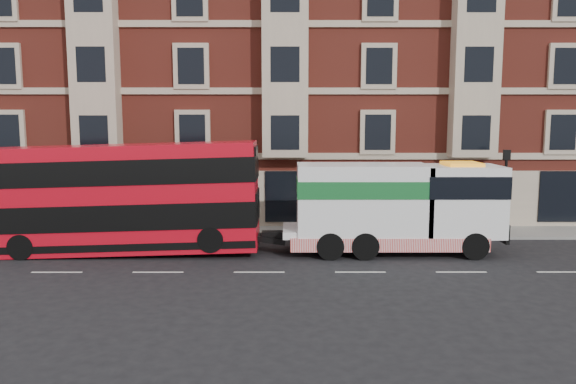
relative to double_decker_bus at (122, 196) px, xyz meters
The scene contains 8 objects.
ground 7.50m from the double_decker_bus, 27.38° to the right, with size 120.00×120.00×0.00m, color black.
sidewalk 7.97m from the double_decker_bus, 34.27° to the left, with size 90.00×3.00×0.15m, color slate.
victorian_terrace 15.49m from the double_decker_bus, 60.14° to the left, with size 45.00×12.00×20.40m.
lamp_post_west 2.97m from the double_decker_bus, 85.11° to the left, with size 0.35×0.15×4.35m.
lamp_post_east 18.49m from the double_decker_bus, ahead, with size 0.35×0.15×4.35m.
double_decker_bus is the anchor object (origin of this frame).
tow_truck 12.07m from the double_decker_bus, ahead, with size 9.65×2.85×4.02m.
pedestrian 8.01m from the double_decker_bus, 147.08° to the left, with size 0.61×0.40×1.67m, color #1B2036.
Camera 1 is at (1.10, -21.56, 6.02)m, focal length 35.00 mm.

